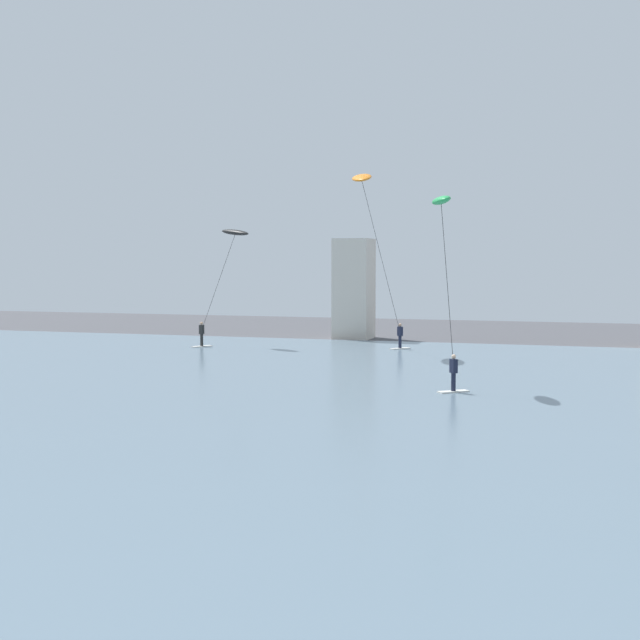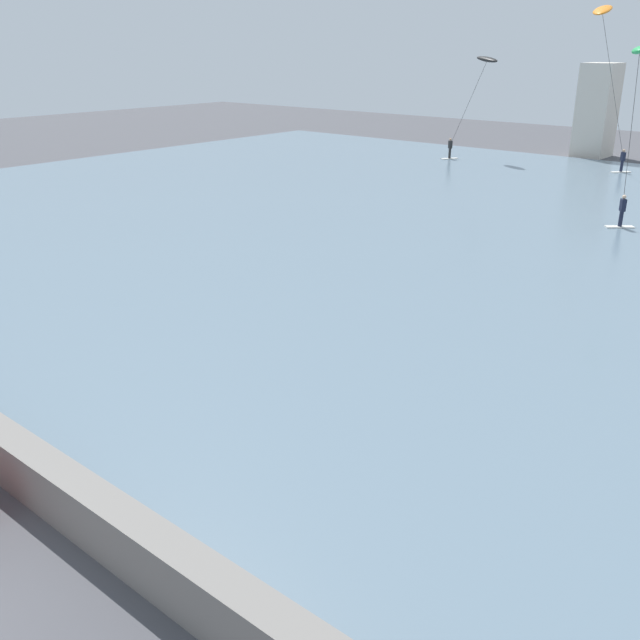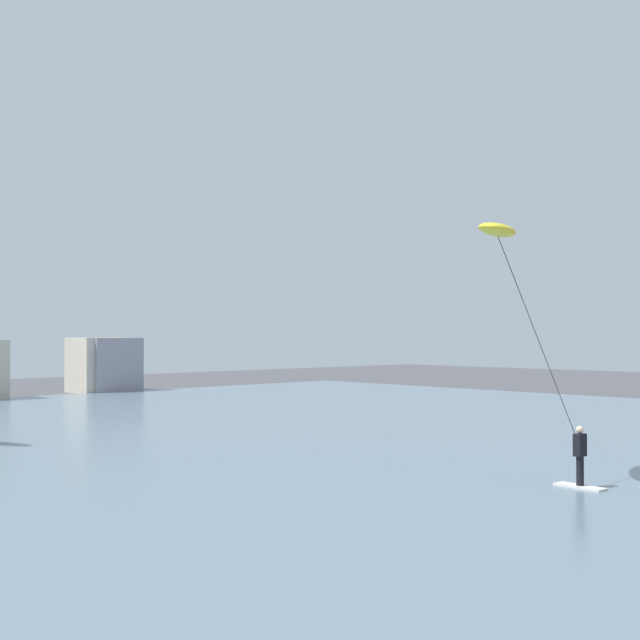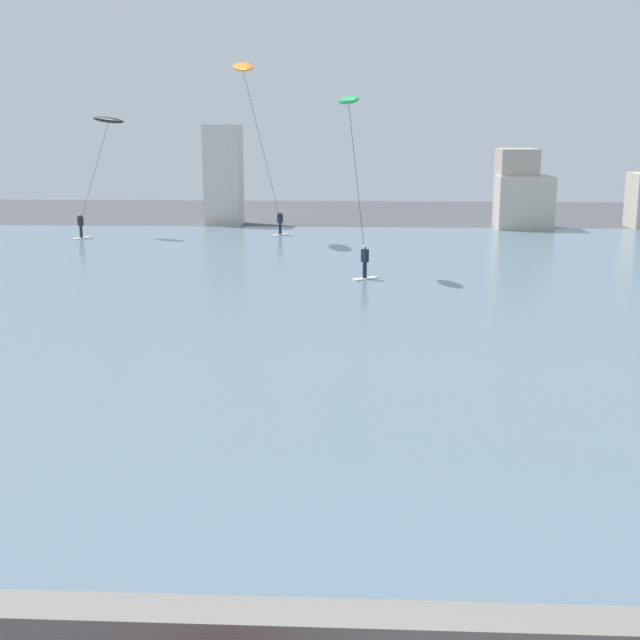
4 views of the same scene
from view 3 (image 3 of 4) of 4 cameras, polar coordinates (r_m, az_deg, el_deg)
kitesurfer_yellow at (r=24.43m, az=12.37°, el=4.51°), size 3.22×4.13×7.40m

